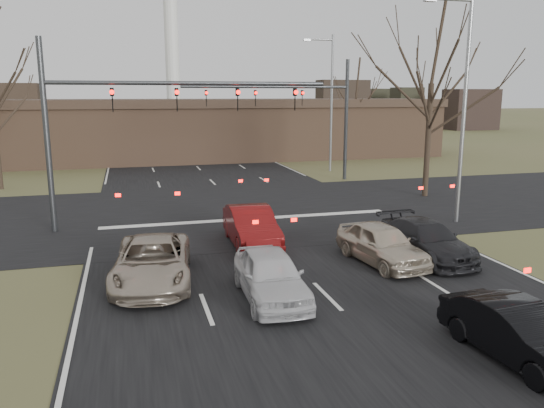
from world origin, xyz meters
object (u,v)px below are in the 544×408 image
at_px(mast_arm_near, 128,110).
at_px(car_charcoal_sedan, 426,240).
at_px(car_black_hatch, 518,333).
at_px(streetlight_right_near, 461,98).
at_px(car_red_ahead, 251,226).
at_px(car_silver_ahead, 382,244).
at_px(streetlight_right_far, 329,96).
at_px(car_white_sedan, 271,275).
at_px(mast_arm_far, 307,105).
at_px(car_silver_suv, 152,261).
at_px(building, 209,129).

xyz_separation_m(mast_arm_near, car_charcoal_sedan, (9.97, -7.41, -4.41)).
bearing_deg(car_charcoal_sedan, car_black_hatch, -108.69).
bearing_deg(streetlight_right_near, car_black_hatch, -117.99).
bearing_deg(car_charcoal_sedan, car_red_ahead, 147.61).
distance_m(mast_arm_near, car_silver_ahead, 11.95).
distance_m(streetlight_right_far, car_charcoal_sedan, 22.44).
bearing_deg(car_white_sedan, streetlight_right_near, 34.25).
height_order(mast_arm_far, car_white_sedan, mast_arm_far).
relative_size(streetlight_right_near, car_black_hatch, 2.59).
height_order(mast_arm_near, streetlight_right_near, streetlight_right_near).
bearing_deg(car_white_sedan, car_black_hatch, -47.07).
distance_m(mast_arm_far, streetlight_right_near, 13.28).
bearing_deg(car_black_hatch, car_silver_ahead, 83.13).
distance_m(car_white_sedan, car_black_hatch, 6.48).
bearing_deg(car_white_sedan, car_charcoal_sedan, 21.35).
bearing_deg(car_charcoal_sedan, mast_arm_far, 82.61).
relative_size(mast_arm_far, car_white_sedan, 2.69).
xyz_separation_m(car_charcoal_sedan, car_red_ahead, (-5.63, 3.22, 0.08)).
bearing_deg(car_red_ahead, streetlight_right_near, 8.66).
distance_m(streetlight_right_near, car_silver_suv, 15.13).
bearing_deg(streetlight_right_far, streetlight_right_near, -91.68).
height_order(streetlight_right_near, car_black_hatch, streetlight_right_near).
height_order(mast_arm_far, streetlight_right_near, streetlight_right_near).
xyz_separation_m(car_silver_suv, car_black_hatch, (7.46, -7.08, -0.05)).
distance_m(building, streetlight_right_near, 28.97).
distance_m(streetlight_right_far, car_silver_ahead, 23.01).
bearing_deg(car_black_hatch, car_white_sedan, 126.58).
xyz_separation_m(mast_arm_near, mast_arm_far, (11.41, 10.00, -0.06)).
height_order(building, car_black_hatch, building).
relative_size(car_silver_suv, car_silver_ahead, 1.21).
relative_size(building, car_white_sedan, 10.24).
distance_m(car_black_hatch, car_silver_ahead, 7.01).
height_order(building, mast_arm_far, mast_arm_far).
height_order(building, car_charcoal_sedan, building).
bearing_deg(car_white_sedan, car_silver_suv, 146.64).
xyz_separation_m(building, streetlight_right_far, (7.32, -11.00, 2.92)).
relative_size(mast_arm_far, car_silver_ahead, 2.71).
bearing_deg(mast_arm_far, mast_arm_near, -138.78).
relative_size(building, car_black_hatch, 10.97).
distance_m(car_silver_suv, car_white_sedan, 3.87).
bearing_deg(car_silver_ahead, car_charcoal_sedan, -1.99).
distance_m(mast_arm_far, streetlight_right_far, 5.12).
bearing_deg(car_charcoal_sedan, streetlight_right_far, 75.28).
height_order(car_silver_suv, car_charcoal_sedan, car_silver_suv).
bearing_deg(car_black_hatch, mast_arm_near, 113.71).
bearing_deg(car_black_hatch, car_silver_suv, 131.70).
height_order(mast_arm_far, car_charcoal_sedan, mast_arm_far).
height_order(car_silver_suv, car_black_hatch, car_silver_suv).
bearing_deg(car_silver_ahead, mast_arm_near, 130.64).
height_order(streetlight_right_far, car_charcoal_sedan, streetlight_right_far).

